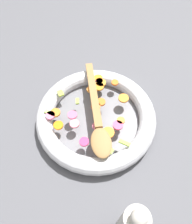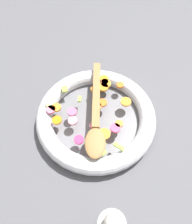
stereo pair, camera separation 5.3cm
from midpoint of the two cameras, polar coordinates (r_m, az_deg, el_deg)
name	(u,v)px [view 2 (the right image)]	position (r m, az deg, el deg)	size (l,w,h in m)	color
ground_plane	(96,120)	(0.69, 2.19, -2.37)	(4.00, 4.00, 0.00)	#4C4C51
skillet	(96,117)	(0.67, 2.26, -1.42)	(0.36, 0.36, 0.05)	slate
chopped_vegetables	(93,109)	(0.65, 1.55, 0.69)	(0.28, 0.26, 0.01)	orange
wooden_spoon	(96,116)	(0.62, 2.38, -1.11)	(0.33, 0.07, 0.01)	olive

